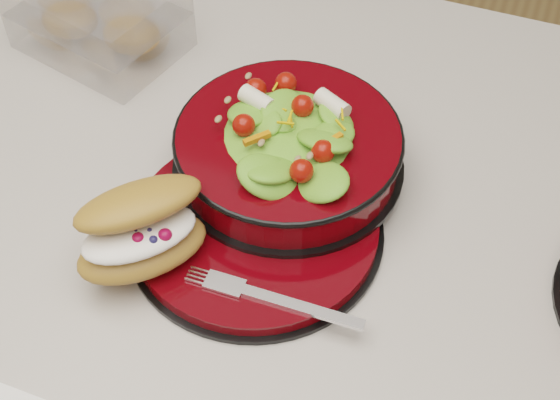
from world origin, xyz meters
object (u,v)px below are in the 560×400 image
(salad_bowl, at_px, (288,142))
(croissant, at_px, (143,231))
(island_counter, at_px, (305,362))
(pastry_box, at_px, (98,17))
(fork, at_px, (277,300))
(dinner_plate, at_px, (256,227))

(salad_bowl, bearing_deg, croissant, -118.80)
(island_counter, xyz_separation_m, salad_bowl, (-0.02, -0.02, 0.50))
(croissant, relative_size, pastry_box, 0.70)
(island_counter, distance_m, fork, 0.50)
(pastry_box, bearing_deg, salad_bowl, -9.54)
(fork, xyz_separation_m, pastry_box, (-0.36, 0.30, 0.02))
(island_counter, bearing_deg, fork, -81.73)
(dinner_plate, height_order, pastry_box, pastry_box)
(dinner_plate, bearing_deg, salad_bowl, 87.33)
(croissant, height_order, pastry_box, croissant)
(croissant, distance_m, fork, 0.15)
(dinner_plate, xyz_separation_m, pastry_box, (-0.30, 0.22, 0.03))
(salad_bowl, bearing_deg, pastry_box, 156.57)
(croissant, distance_m, pastry_box, 0.37)
(fork, bearing_deg, salad_bowl, 15.80)
(salad_bowl, xyz_separation_m, croissant, (-0.09, -0.16, 0.00))
(fork, bearing_deg, pastry_box, 48.70)
(croissant, bearing_deg, pastry_box, 80.57)
(dinner_plate, relative_size, fork, 1.69)
(island_counter, distance_m, dinner_plate, 0.47)
(island_counter, distance_m, salad_bowl, 0.50)
(island_counter, xyz_separation_m, croissant, (-0.11, -0.18, 0.50))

